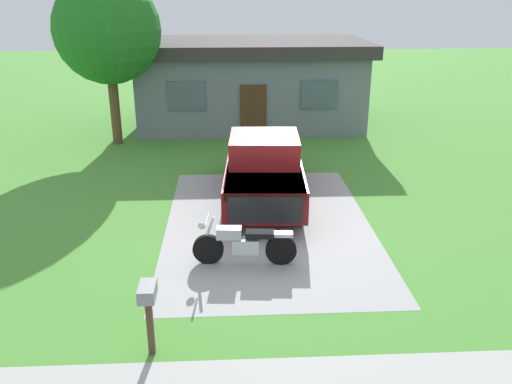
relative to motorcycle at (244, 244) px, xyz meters
The scene contains 7 objects.
ground_plane 2.11m from the motorcycle, 70.92° to the left, with size 80.00×80.00×0.00m, color #4C9135.
driveway_pad 2.11m from the motorcycle, 70.92° to the left, with size 5.06×7.80×0.01m, color #A4A4A4.
motorcycle is the anchor object (origin of this frame).
pickup_truck 3.96m from the motorcycle, 80.00° to the left, with size 2.31×5.73×1.90m.
mailbox 3.36m from the motorcycle, 118.31° to the right, with size 0.26×0.48×1.26m.
shade_tree 11.30m from the motorcycle, 114.81° to the left, with size 3.79×3.79×6.03m.
neighbor_house 12.66m from the motorcycle, 86.89° to the left, with size 9.60×5.60×3.50m.
Camera 1 is at (-0.94, -12.04, 5.53)m, focal length 37.33 mm.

